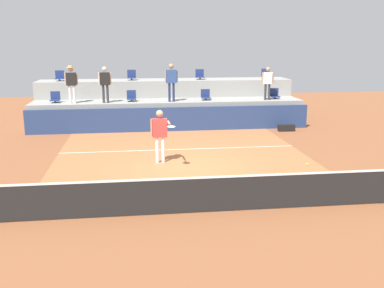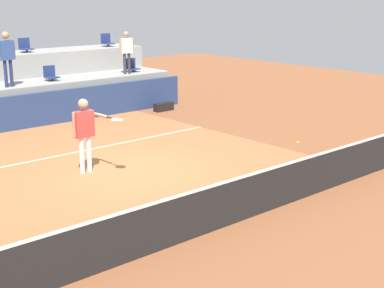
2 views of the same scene
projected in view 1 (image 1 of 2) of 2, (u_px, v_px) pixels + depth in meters
The scene contains 22 objects.
ground_plane at pixel (187, 167), 14.56m from camera, with size 40.00×40.00×0.00m, color brown.
court_inner_paint at pixel (183, 159), 15.53m from camera, with size 9.00×10.00×0.01m, color #A36038.
court_service_line at pixel (179, 149), 16.88m from camera, with size 9.00×0.06×0.00m, color silver.
tennis_net at pixel (207, 193), 10.59m from camera, with size 10.48×0.08×1.07m.
sponsor_backboard at pixel (171, 119), 20.22m from camera, with size 13.00×0.16×1.10m, color navy.
seating_tier_lower at pixel (169, 113), 21.46m from camera, with size 13.00×1.80×1.25m, color gray.
seating_tier_upper at pixel (166, 100), 23.10m from camera, with size 13.00×1.80×2.10m, color gray.
stadium_chair_lower_far_left at pixel (55, 98), 20.52m from camera, with size 0.44×0.40×0.52m.
stadium_chair_lower_left at pixel (131, 97), 20.98m from camera, with size 0.44×0.40×0.52m.
stadium_chair_lower_right at pixel (206, 96), 21.44m from camera, with size 0.44×0.40×0.52m.
stadium_chair_lower_far_right at pixel (275, 94), 21.88m from camera, with size 0.44×0.40×0.52m.
stadium_chair_upper_far_left at pixel (60, 77), 22.06m from camera, with size 0.44×0.40×0.52m.
stadium_chair_upper_left at pixel (132, 76), 22.52m from camera, with size 0.44×0.40×0.52m.
stadium_chair_upper_right at pixel (200, 75), 22.98m from camera, with size 0.44×0.40×0.52m.
stadium_chair_upper_far_right at pixel (266, 75), 23.43m from camera, with size 0.44×0.40×0.52m.
tennis_player at pixel (160, 131), 14.79m from camera, with size 0.76×1.23×1.82m.
spectator_with_hat at pixel (71, 80), 20.07m from camera, with size 0.59×0.43×1.73m.
spectator_in_grey at pixel (105, 81), 20.27m from camera, with size 0.59×0.24×1.67m.
spectator_in_white at pixel (171, 79), 20.65m from camera, with size 0.62×0.27×1.78m.
spectator_leaning_on_rail at pixel (268, 80), 21.28m from camera, with size 0.56×0.27×1.59m.
tennis_ball at pixel (307, 164), 12.16m from camera, with size 0.07×0.07×0.07m.
equipment_bag at pixel (286, 128), 20.29m from camera, with size 0.76×0.28×0.30m, color black.
Camera 1 is at (-1.67, -13.90, 4.08)m, focal length 41.13 mm.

